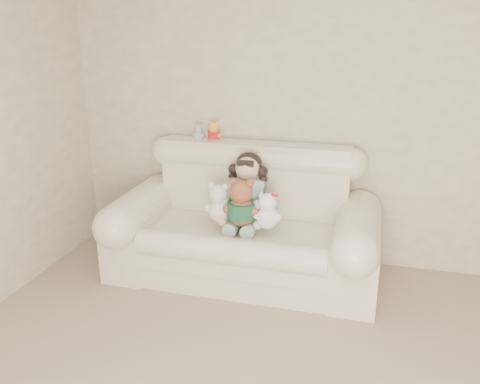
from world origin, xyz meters
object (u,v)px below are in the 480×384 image
at_px(sofa, 243,216).
at_px(seated_child, 248,189).
at_px(white_cat, 268,207).
at_px(cream_teddy, 219,199).
at_px(brown_teddy, 241,198).

height_order(sofa, seated_child, sofa).
distance_m(seated_child, white_cat, 0.31).
height_order(white_cat, cream_teddy, cream_teddy).
relative_size(seated_child, white_cat, 1.78).
distance_m(sofa, cream_teddy, 0.26).
xyz_separation_m(brown_teddy, cream_teddy, (-0.19, 0.03, -0.03)).
distance_m(sofa, seated_child, 0.22).
height_order(sofa, white_cat, sofa).
relative_size(sofa, brown_teddy, 4.83).
xyz_separation_m(sofa, seated_child, (0.01, 0.08, 0.20)).
height_order(brown_teddy, cream_teddy, brown_teddy).
distance_m(brown_teddy, white_cat, 0.21).
relative_size(seated_child, cream_teddy, 1.63).
height_order(sofa, cream_teddy, sofa).
bearing_deg(white_cat, seated_child, 113.98).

